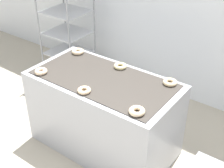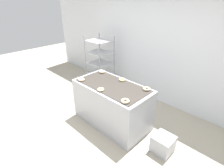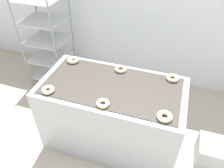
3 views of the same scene
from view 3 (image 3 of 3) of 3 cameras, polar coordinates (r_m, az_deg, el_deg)
The scene contains 9 objects.
fryer_machine at distance 2.58m, azimuth 0.00°, elevation -8.00°, with size 1.54×0.81×0.88m.
baking_rack_cart at distance 3.52m, azimuth -16.46°, elevation 11.02°, with size 0.60×0.55×1.50m.
glaze_bin at distance 2.83m, azimuth 24.55°, elevation -16.11°, with size 0.33×0.33×0.31m.
donut_near_left at distance 2.28m, azimuth -16.36°, elevation -1.46°, with size 0.13×0.13×0.04m, color beige.
donut_near_center at distance 2.05m, azimuth -2.40°, elevation -5.08°, with size 0.13×0.13×0.04m, color beige.
donut_near_right at distance 1.98m, azimuth 13.58°, elevation -8.23°, with size 0.14×0.14×0.05m, color beige.
donut_far_left at distance 2.67m, azimuth -10.15°, elevation 6.16°, with size 0.14×0.14×0.05m, color beige.
donut_far_center at distance 2.48m, azimuth 2.26°, elevation 3.92°, with size 0.14×0.14×0.04m, color beige.
donut_far_right at distance 2.43m, azimuth 15.54°, elevation 1.52°, with size 0.14×0.14×0.04m, color beige.
Camera 3 is at (0.55, -1.01, 2.33)m, focal length 35.00 mm.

